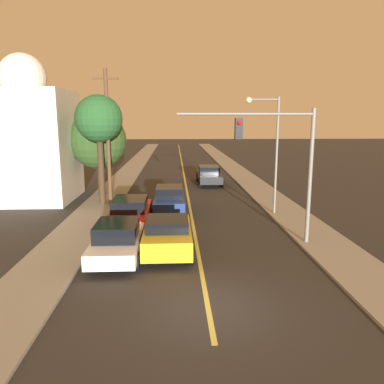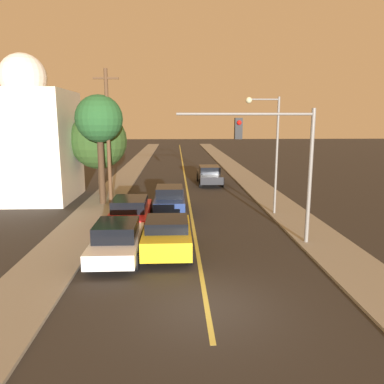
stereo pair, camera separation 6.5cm
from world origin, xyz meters
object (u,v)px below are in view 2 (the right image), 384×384
Objects in this scene: car_near_lane_front at (167,234)px; car_near_lane_second at (170,199)px; traffic_signal_mast at (278,151)px; car_outer_lane_second at (130,212)px; utility_pole_left at (108,136)px; tree_left_near at (99,120)px; tree_left_far at (98,141)px; car_far_oncoming at (210,175)px; car_outer_lane_front at (117,239)px; streetlamp_right at (269,139)px; domed_building_left at (28,140)px.

car_near_lane_front is 7.14m from car_near_lane_second.
car_near_lane_front is at bearing -170.20° from traffic_signal_mast.
car_outer_lane_second is 0.83× the size of traffic_signal_mast.
car_near_lane_front is 0.49× the size of utility_pole_left.
tree_left_near reaches higher than car_near_lane_second.
tree_left_near is at bearing -76.61° from tree_left_far.
tree_left_near is (-0.56, 0.18, 0.99)m from utility_pole_left.
utility_pole_left is (-7.31, -8.19, 3.79)m from car_far_oncoming.
car_outer_lane_front is 0.76× the size of tree_left_far.
car_near_lane_front is 9.29m from streetlamp_right.
car_outer_lane_second is at bearing -123.67° from car_near_lane_second.
car_near_lane_second is 10.77m from car_far_oncoming.
traffic_signal_mast is at bearing 9.80° from car_near_lane_front.
domed_building_left reaches higher than streetlamp_right.
car_near_lane_second is 8.67m from traffic_signal_mast.
car_near_lane_front is 4.56m from car_outer_lane_second.
domed_building_left is at bearing 130.88° from car_near_lane_front.
tree_left_near reaches higher than traffic_signal_mast.
car_outer_lane_second is 7.55m from tree_left_near.
car_near_lane_second is 1.00× the size of car_outer_lane_front.
tree_left_far is (-0.72, 3.03, -1.48)m from tree_left_near.
car_outer_lane_second is (-0.00, 4.54, 0.01)m from car_outer_lane_front.
domed_building_left reaches higher than traffic_signal_mast.
tree_left_far reaches higher than car_far_oncoming.
utility_pole_left is at bearing -68.21° from tree_left_far.
utility_pole_left is 0.87× the size of domed_building_left.
streetlamp_right is 0.78× the size of utility_pole_left.
car_near_lane_second is at bearing 127.64° from traffic_signal_mast.
utility_pole_left is at bearing 136.51° from traffic_signal_mast.
car_outer_lane_front is at bearing -90.00° from car_outer_lane_second.
traffic_signal_mast reaches higher than car_outer_lane_front.
tree_left_near is (-2.46, 9.82, 4.81)m from car_outer_lane_front.
car_outer_lane_second is at bearing 116.50° from car_near_lane_front.
streetlamp_right is at bearing -18.06° from domed_building_left.
utility_pole_left is 1.42× the size of tree_left_far.
domed_building_left is at bearing 136.99° from car_outer_lane_second.
traffic_signal_mast is at bearing -52.36° from car_near_lane_second.
car_outer_lane_front is 0.66× the size of tree_left_near.
car_outer_lane_front is 0.93× the size of car_outer_lane_second.
car_outer_lane_front is at bearing 73.10° from car_far_oncoming.
traffic_signal_mast is at bearing -48.91° from tree_left_far.
tree_left_near is (-9.35, 8.52, 1.33)m from traffic_signal_mast.
tree_left_far is at bearing 150.86° from streetlamp_right.
domed_building_left reaches higher than car_near_lane_second.
tree_left_far is (-11.01, 6.14, -0.40)m from streetlamp_right.
streetlamp_right is at bearing 102.27° from car_far_oncoming.
car_far_oncoming reaches higher than car_near_lane_front.
car_near_lane_front is 0.70× the size of traffic_signal_mast.
streetlamp_right is (5.79, -0.88, 3.68)m from car_near_lane_second.
car_far_oncoming is at bearing 45.47° from tree_left_near.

